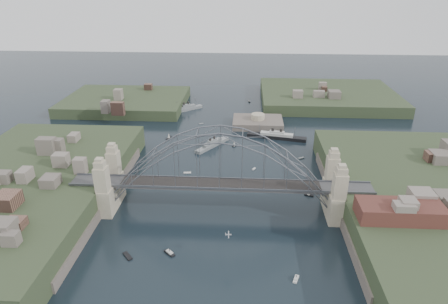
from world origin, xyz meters
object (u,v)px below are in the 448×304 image
(naval_cruiser_far, at_px, (186,109))
(ocean_liner, at_px, (277,136))
(wharf_shed, at_px, (400,211))
(naval_cruiser_near, at_px, (212,144))
(fort_island, at_px, (258,126))
(bridge, at_px, (220,171))

(naval_cruiser_far, relative_size, ocean_liner, 0.62)
(wharf_shed, bearing_deg, naval_cruiser_far, 122.96)
(ocean_liner, bearing_deg, naval_cruiser_near, -158.91)
(fort_island, relative_size, naval_cruiser_near, 1.33)
(fort_island, height_order, ocean_liner, ocean_liner)
(naval_cruiser_near, bearing_deg, ocean_liner, 21.09)
(wharf_shed, relative_size, naval_cruiser_near, 1.21)
(naval_cruiser_near, relative_size, ocean_liner, 0.68)
(bridge, relative_size, wharf_shed, 4.20)
(bridge, xyz_separation_m, naval_cruiser_far, (-23.06, 89.40, -11.39))
(wharf_shed, xyz_separation_m, naval_cruiser_near, (-50.23, 59.17, -9.15))
(fort_island, xyz_separation_m, ocean_liner, (7.50, -14.90, 1.26))
(fort_island, bearing_deg, naval_cruiser_far, 151.04)
(wharf_shed, relative_size, naval_cruiser_far, 1.32)
(wharf_shed, xyz_separation_m, ocean_liner, (-24.50, 69.10, -9.08))
(fort_island, distance_m, wharf_shed, 90.48)
(naval_cruiser_far, bearing_deg, naval_cruiser_near, -69.17)
(naval_cruiser_near, relative_size, naval_cruiser_far, 1.09)
(wharf_shed, height_order, ocean_liner, wharf_shed)
(bridge, height_order, naval_cruiser_near, bridge)
(bridge, distance_m, ocean_liner, 59.54)
(wharf_shed, bearing_deg, naval_cruiser_near, 130.33)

